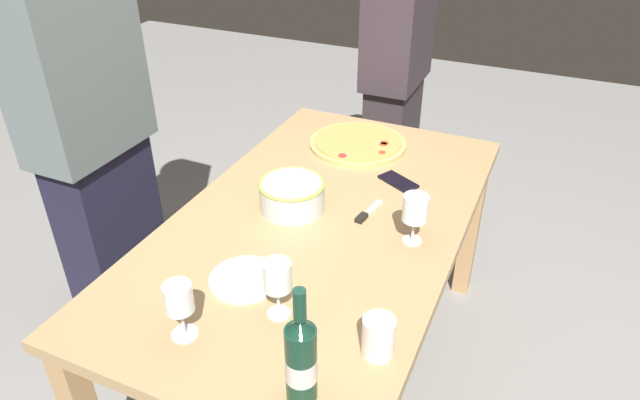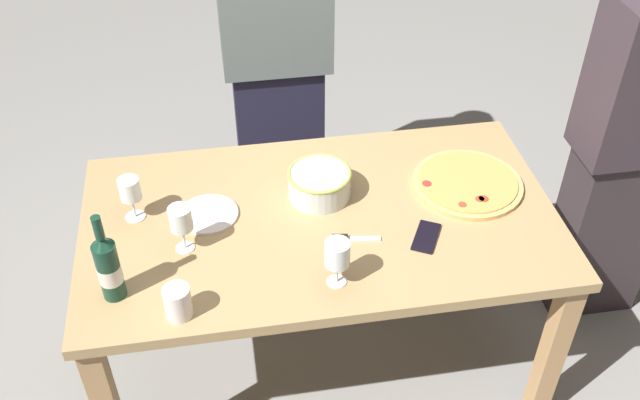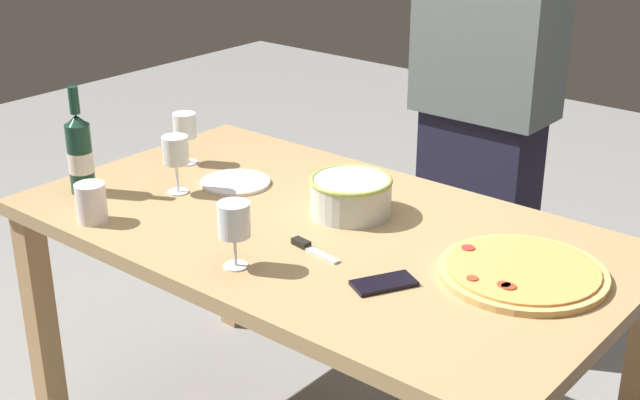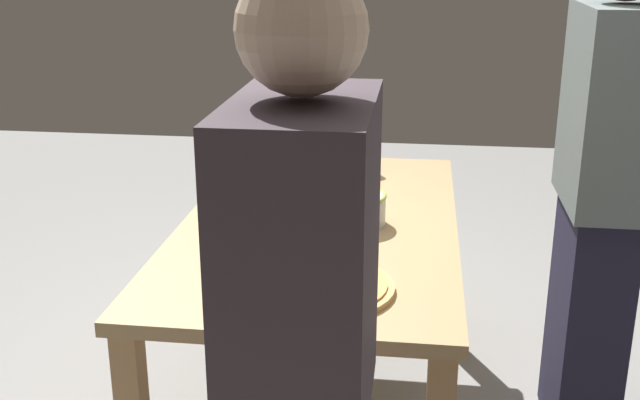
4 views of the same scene
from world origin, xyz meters
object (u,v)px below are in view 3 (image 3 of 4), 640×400
at_px(person_guest_left, 484,107).
at_px(side_plate, 235,182).
at_px(pizza, 522,272).
at_px(wine_bottle, 80,153).
at_px(serving_bowl, 351,194).
at_px(pizza_knife, 309,248).
at_px(dining_table, 320,257).
at_px(cell_phone, 384,283).
at_px(wine_glass_by_bottle, 233,222).
at_px(cup_amber, 91,203).
at_px(wine_glass_far_left, 185,128).
at_px(wine_glass_near_pizza, 176,153).

bearing_deg(person_guest_left, side_plate, -24.22).
xyz_separation_m(pizza, wine_bottle, (-1.21, -0.33, 0.11)).
distance_m(serving_bowl, wine_bottle, 0.77).
xyz_separation_m(serving_bowl, pizza_knife, (0.06, -0.24, -0.05)).
xyz_separation_m(dining_table, cell_phone, (0.32, -0.16, 0.10)).
height_order(dining_table, pizza_knife, pizza_knife).
bearing_deg(serving_bowl, wine_glass_by_bottle, -92.59).
bearing_deg(cup_amber, dining_table, 37.48).
bearing_deg(cell_phone, cup_amber, 42.30).
bearing_deg(side_plate, pizza_knife, -23.65).
bearing_deg(dining_table, wine_bottle, -159.14).
height_order(wine_glass_by_bottle, cell_phone, wine_glass_by_bottle).
relative_size(wine_glass_by_bottle, cup_amber, 1.54).
bearing_deg(wine_glass_far_left, cell_phone, -15.50).
height_order(serving_bowl, wine_glass_by_bottle, wine_glass_by_bottle).
distance_m(dining_table, pizza, 0.56).
xyz_separation_m(wine_glass_near_pizza, cell_phone, (0.78, -0.08, -0.11)).
xyz_separation_m(dining_table, serving_bowl, (0.02, 0.11, 0.15)).
xyz_separation_m(pizza, serving_bowl, (-0.53, 0.03, 0.04)).
distance_m(wine_glass_near_pizza, side_plate, 0.20).
distance_m(wine_glass_near_pizza, person_guest_left, 1.07).
bearing_deg(cell_phone, wine_bottle, 33.41).
bearing_deg(pizza_knife, pizza, 23.99).
distance_m(side_plate, person_guest_left, 0.91).
height_order(wine_glass_by_bottle, cup_amber, wine_glass_by_bottle).
bearing_deg(cup_amber, wine_glass_by_bottle, 6.34).
relative_size(wine_bottle, side_plate, 1.52).
relative_size(wine_glass_near_pizza, person_guest_left, 0.10).
xyz_separation_m(cell_phone, person_guest_left, (-0.36, 1.06, 0.10)).
relative_size(pizza, cup_amber, 3.71).
xyz_separation_m(wine_glass_near_pizza, side_plate, (0.08, 0.15, -0.11)).
relative_size(dining_table, cup_amber, 15.26).
height_order(wine_glass_near_pizza, person_guest_left, person_guest_left).
xyz_separation_m(serving_bowl, wine_glass_by_bottle, (-0.02, -0.42, 0.06)).
distance_m(wine_bottle, cell_phone, 1.00).
relative_size(wine_bottle, person_guest_left, 0.18).
xyz_separation_m(pizza, cell_phone, (-0.22, -0.24, -0.01)).
xyz_separation_m(wine_glass_far_left, person_guest_left, (0.58, 0.80, -0.01)).
bearing_deg(wine_bottle, dining_table, 20.86).
relative_size(wine_glass_far_left, cell_phone, 1.11).
distance_m(wine_glass_near_pizza, wine_glass_by_bottle, 0.50).
bearing_deg(cup_amber, serving_bowl, 43.93).
distance_m(wine_bottle, cup_amber, 0.23).
xyz_separation_m(wine_bottle, person_guest_left, (0.63, 1.15, -0.01)).
bearing_deg(side_plate, person_guest_left, 68.19).
bearing_deg(cup_amber, wine_glass_far_left, 107.06).
xyz_separation_m(pizza, person_guest_left, (-0.58, 0.82, 0.09)).
xyz_separation_m(serving_bowl, wine_glass_far_left, (-0.63, -0.01, 0.06)).
bearing_deg(serving_bowl, cup_amber, -136.07).
height_order(wine_glass_far_left, pizza_knife, wine_glass_far_left).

